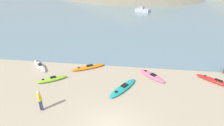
{
  "coord_description": "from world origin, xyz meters",
  "views": [
    {
      "loc": [
        1.13,
        -7.34,
        8.38
      ],
      "look_at": [
        -1.0,
        8.76,
        0.5
      ],
      "focal_mm": 28.0,
      "sensor_mm": 36.0,
      "label": 1
    }
  ],
  "objects": [
    {
      "name": "bay_water",
      "position": [
        0.0,
        44.07,
        0.03
      ],
      "size": [
        160.0,
        70.0,
        0.06
      ],
      "primitive_type": "cube",
      "color": "slate",
      "rests_on": "ground_plane"
    },
    {
      "name": "kayak_on_sand_1",
      "position": [
        2.98,
        7.27,
        0.15
      ],
      "size": [
        2.63,
        2.75,
        0.34
      ],
      "color": "#E5668C",
      "rests_on": "ground_plane"
    },
    {
      "name": "kayak_on_sand_2",
      "position": [
        8.56,
        6.96,
        0.17
      ],
      "size": [
        3.08,
        2.67,
        0.38
      ],
      "color": "red",
      "rests_on": "ground_plane"
    },
    {
      "name": "kayak_on_sand_4",
      "position": [
        -3.4,
        8.15,
        0.16
      ],
      "size": [
        3.33,
        2.37,
        0.35
      ],
      "color": "orange",
      "rests_on": "ground_plane"
    },
    {
      "name": "kayak_on_sand_0",
      "position": [
        -8.53,
        7.85,
        0.17
      ],
      "size": [
        2.78,
        2.81,
        0.39
      ],
      "color": "white",
      "rests_on": "ground_plane"
    },
    {
      "name": "kayak_on_sand_3",
      "position": [
        0.46,
        4.93,
        0.13
      ],
      "size": [
        2.46,
        3.43,
        0.3
      ],
      "color": "teal",
      "rests_on": "ground_plane"
    },
    {
      "name": "person_near_foreground",
      "position": [
        -5.04,
        1.57,
        0.93
      ],
      "size": [
        0.33,
        0.27,
        1.62
      ],
      "color": "#384260",
      "rests_on": "ground_plane"
    },
    {
      "name": "moored_boat_1",
      "position": [
        3.0,
        42.85,
        0.58
      ],
      "size": [
        4.26,
        3.33,
        1.48
      ],
      "color": "#B2B2B7",
      "rests_on": "bay_water"
    },
    {
      "name": "kayak_on_sand_5",
      "position": [
        -6.05,
        5.38,
        0.17
      ],
      "size": [
        2.56,
        1.96,
        0.39
      ],
      "color": "#8CCC2D",
      "rests_on": "ground_plane"
    }
  ]
}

